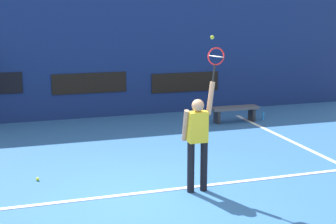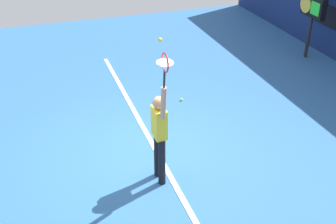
# 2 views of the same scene
# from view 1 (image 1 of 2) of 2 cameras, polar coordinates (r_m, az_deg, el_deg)

# --- Properties ---
(ground_plane) EXTENTS (18.00, 18.00, 0.00)m
(ground_plane) POSITION_cam_1_polar(r_m,az_deg,el_deg) (8.84, -2.16, -9.67)
(ground_plane) COLOR #2D609E
(back_wall) EXTENTS (18.00, 0.20, 3.52)m
(back_wall) POSITION_cam_1_polar(r_m,az_deg,el_deg) (14.84, -9.17, 6.06)
(back_wall) COLOR navy
(back_wall) RESTS_ON ground_plane
(sponsor_banner_center) EXTENTS (2.20, 0.03, 0.60)m
(sponsor_banner_center) POSITION_cam_1_polar(r_m,az_deg,el_deg) (14.81, -9.01, 3.29)
(sponsor_banner_center) COLOR black
(sponsor_banner_starboard) EXTENTS (2.20, 0.03, 0.60)m
(sponsor_banner_starboard) POSITION_cam_1_polar(r_m,az_deg,el_deg) (15.55, 2.00, 3.44)
(sponsor_banner_starboard) COLOR black
(court_baseline) EXTENTS (10.00, 0.10, 0.01)m
(court_baseline) POSITION_cam_1_polar(r_m,az_deg,el_deg) (9.00, -2.47, -9.23)
(court_baseline) COLOR white
(court_baseline) RESTS_ON ground_plane
(court_sideline) EXTENTS (0.10, 7.00, 0.01)m
(court_sideline) POSITION_cam_1_polar(r_m,az_deg,el_deg) (12.29, 15.00, -3.77)
(court_sideline) COLOR white
(court_sideline) RESTS_ON ground_plane
(tennis_player) EXTENTS (0.56, 0.31, 1.99)m
(tennis_player) POSITION_cam_1_polar(r_m,az_deg,el_deg) (8.77, 3.43, -2.89)
(tennis_player) COLOR black
(tennis_player) RESTS_ON ground_plane
(tennis_racket) EXTENTS (0.35, 0.27, 0.62)m
(tennis_racket) POSITION_cam_1_polar(r_m,az_deg,el_deg) (8.64, 5.53, 6.17)
(tennis_racket) COLOR black
(tennis_ball) EXTENTS (0.07, 0.07, 0.07)m
(tennis_ball) POSITION_cam_1_polar(r_m,az_deg,el_deg) (8.53, 5.12, 8.56)
(tennis_ball) COLOR #CCE033
(court_bench) EXTENTS (1.40, 0.36, 0.45)m
(court_bench) POSITION_cam_1_polar(r_m,az_deg,el_deg) (14.37, 7.68, 0.18)
(court_bench) COLOR #4C4C51
(court_bench) RESTS_ON ground_plane
(water_bottle) EXTENTS (0.07, 0.07, 0.24)m
(water_bottle) POSITION_cam_1_polar(r_m,az_deg,el_deg) (14.83, 10.88, -0.43)
(water_bottle) COLOR #338CD8
(water_bottle) RESTS_ON ground_plane
(spare_ball) EXTENTS (0.07, 0.07, 0.07)m
(spare_ball) POSITION_cam_1_polar(r_m,az_deg,el_deg) (9.88, -14.78, -7.48)
(spare_ball) COLOR #CCE033
(spare_ball) RESTS_ON ground_plane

